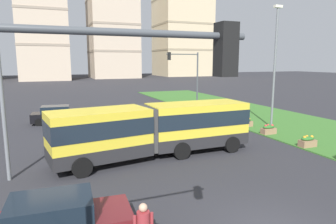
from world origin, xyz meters
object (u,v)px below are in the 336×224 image
Objects in this scene: car_maroon_sedan at (56,224)px; streetlight_median at (275,63)px; flower_planter_2 at (308,141)px; traffic_light_near_left at (72,164)px; articulated_bus at (155,129)px; car_black_sedan at (57,115)px; traffic_light_far_right at (188,72)px; flower_planter_4 at (246,122)px; apartment_tower_centre at (111,1)px; apartment_tower_westcentre at (42,13)px; apartment_tower_eastcentre at (182,13)px; flower_planter_3 at (269,129)px.

streetlight_median is at bearing 32.18° from car_maroon_sedan.
flower_planter_2 is 18.51m from traffic_light_near_left.
articulated_bus reaches higher than car_black_sedan.
flower_planter_2 is at bearing -84.16° from traffic_light_far_right.
traffic_light_near_left is at bearing -132.07° from flower_planter_4.
car_black_sedan is at bearing 152.20° from flower_planter_4.
flower_planter_2 is 0.02× the size of apartment_tower_centre.
apartment_tower_westcentre is 52.26m from apartment_tower_eastcentre.
traffic_light_far_right is 74.13m from apartment_tower_westcentre.
apartment_tower_eastcentre is (34.54, 93.12, 23.76)m from flower_planter_3.
articulated_bus is at bearing -115.02° from apartment_tower_eastcentre.
articulated_bus reaches higher than flower_planter_2.
traffic_light_near_left is (-0.20, -24.51, 3.43)m from car_black_sedan.
traffic_light_far_right is (-1.52, 8.33, 3.98)m from flower_planter_4.
apartment_tower_centre is at bearing 84.51° from traffic_light_far_right.
car_black_sedan is 0.70× the size of traffic_light_far_right.
flower_planter_3 is (9.76, 1.79, -1.23)m from articulated_bus.
car_maroon_sedan is at bearing -128.05° from articulated_bus.
articulated_bus is at bearing -67.78° from car_black_sedan.
car_maroon_sedan is 17.77m from flower_planter_3.
streetlight_median is at bearing 42.89° from traffic_light_near_left.
car_black_sedan is 24.74m from traffic_light_near_left.
apartment_tower_centre reaches higher than flower_planter_3.
traffic_light_near_left is 0.13× the size of apartment_tower_eastcentre.
traffic_light_far_right is at bearing 100.37° from flower_planter_4.
apartment_tower_centre is (22.23, 5.85, 6.01)m from apartment_tower_westcentre.
traffic_light_near_left is (-5.29, -12.03, 2.53)m from articulated_bus.
apartment_tower_centre is at bearing 86.06° from flower_planter_4.
car_maroon_sedan is at bearing -149.80° from flower_planter_3.
flower_planter_2 is at bearing -90.00° from flower_planter_3.
car_black_sedan is at bearing -120.93° from apartment_tower_eastcentre.
traffic_light_far_right is 0.65× the size of streetlight_median.
flower_planter_2 is (15.35, 5.21, -0.33)m from car_maroon_sedan.
car_black_sedan is 19.47m from streetlight_median.
articulated_bus is 12.80m from streetlight_median.
apartment_tower_centre is (15.62, 89.79, 24.21)m from articulated_bus.
apartment_tower_eastcentre is (49.59, 106.94, 20.00)m from traffic_light_near_left.
streetlight_median reaches higher than flower_planter_2.
car_black_sedan reaches higher than flower_planter_4.
traffic_light_far_right is (13.53, 25.00, 0.23)m from traffic_light_near_left.
streetlight_median is (17.25, 10.86, 4.66)m from car_maroon_sedan.
traffic_light_near_left is at bearing -86.45° from car_maroon_sedan.
car_black_sedan is 0.46× the size of streetlight_median.
traffic_light_far_right reaches higher than car_maroon_sedan.
streetlight_median is at bearing -77.17° from apartment_tower_westcentre.
apartment_tower_centre reaches higher than streetlight_median.
car_maroon_sedan is (-0.50, -19.62, 0.00)m from car_black_sedan.
apartment_tower_eastcentre is (36.07, 81.94, 19.78)m from traffic_light_far_right.
articulated_bus is at bearing -169.61° from flower_planter_3.
apartment_tower_westcentre reaches higher than car_black_sedan.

